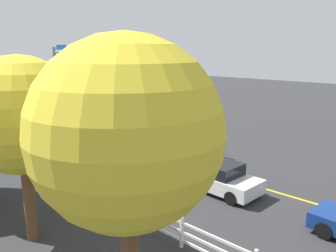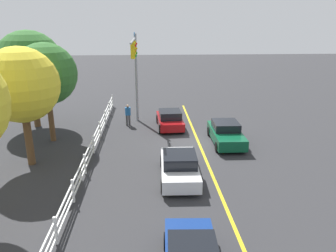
{
  "view_description": "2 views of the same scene",
  "coord_description": "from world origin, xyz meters",
  "px_view_note": "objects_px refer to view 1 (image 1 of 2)",
  "views": [
    {
      "loc": [
        -14.59,
        15.16,
        6.81
      ],
      "look_at": [
        -1.39,
        1.28,
        2.6
      ],
      "focal_mm": 37.13,
      "sensor_mm": 36.0,
      "label": 1
    },
    {
      "loc": [
        -20.49,
        3.34,
        7.89
      ],
      "look_at": [
        -1.62,
        2.19,
        1.72
      ],
      "focal_mm": 34.47,
      "sensor_mm": 36.0,
      "label": 2
    }
  ],
  "objects_px": {
    "car_2": "(188,144)",
    "tree_0": "(22,116)",
    "car_1": "(112,145)",
    "pedestrian": "(61,149)",
    "tree_3": "(127,134)",
    "car_0": "(218,177)"
  },
  "relations": [
    {
      "from": "car_2",
      "to": "tree_0",
      "type": "height_order",
      "value": "tree_0"
    },
    {
      "from": "car_1",
      "to": "tree_0",
      "type": "bearing_deg",
      "value": 123.66
    },
    {
      "from": "pedestrian",
      "to": "tree_3",
      "type": "xyz_separation_m",
      "value": [
        -12.96,
        5.54,
        4.12
      ]
    },
    {
      "from": "car_0",
      "to": "car_1",
      "type": "bearing_deg",
      "value": 1.35
    },
    {
      "from": "tree_0",
      "to": "pedestrian",
      "type": "bearing_deg",
      "value": -36.66
    },
    {
      "from": "car_1",
      "to": "tree_3",
      "type": "xyz_separation_m",
      "value": [
        -12.22,
        8.79,
        4.39
      ]
    },
    {
      "from": "car_2",
      "to": "tree_3",
      "type": "bearing_deg",
      "value": -53.81
    },
    {
      "from": "car_0",
      "to": "pedestrian",
      "type": "bearing_deg",
      "value": 20.79
    },
    {
      "from": "car_0",
      "to": "pedestrian",
      "type": "distance_m",
      "value": 9.81
    },
    {
      "from": "car_1",
      "to": "car_2",
      "type": "relative_size",
      "value": 0.89
    },
    {
      "from": "car_2",
      "to": "tree_0",
      "type": "xyz_separation_m",
      "value": [
        -2.69,
        11.98,
        3.93
      ]
    },
    {
      "from": "car_0",
      "to": "tree_0",
      "type": "xyz_separation_m",
      "value": [
        2.32,
        8.36,
        3.93
      ]
    },
    {
      "from": "car_0",
      "to": "tree_0",
      "type": "distance_m",
      "value": 9.52
    },
    {
      "from": "pedestrian",
      "to": "car_1",
      "type": "bearing_deg",
      "value": 65.45
    },
    {
      "from": "pedestrian",
      "to": "tree_3",
      "type": "relative_size",
      "value": 0.23
    },
    {
      "from": "car_1",
      "to": "tree_0",
      "type": "distance_m",
      "value": 11.19
    },
    {
      "from": "tree_0",
      "to": "tree_3",
      "type": "bearing_deg",
      "value": 176.54
    },
    {
      "from": "tree_0",
      "to": "car_2",
      "type": "bearing_deg",
      "value": -77.36
    },
    {
      "from": "car_2",
      "to": "tree_3",
      "type": "distance_m",
      "value": 15.72
    },
    {
      "from": "car_1",
      "to": "pedestrian",
      "type": "xyz_separation_m",
      "value": [
        0.74,
        3.26,
        0.27
      ]
    },
    {
      "from": "car_2",
      "to": "tree_0",
      "type": "relative_size",
      "value": 0.67
    },
    {
      "from": "car_2",
      "to": "pedestrian",
      "type": "relative_size",
      "value": 2.66
    }
  ]
}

